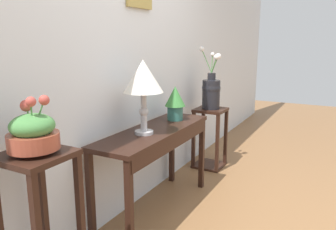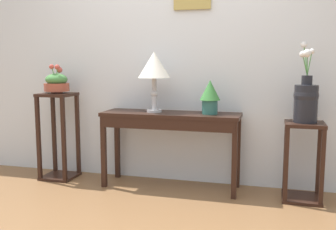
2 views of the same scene
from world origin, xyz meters
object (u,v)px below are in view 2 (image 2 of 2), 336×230
Objects in this scene: pedestal_stand_right at (303,162)px; potted_plant_on_console at (210,95)px; console_table at (170,124)px; pedestal_stand_left at (59,136)px; planter_bowl_wide_left at (57,83)px; flower_vase_tall_right at (306,98)px; table_lamp at (154,67)px.

potted_plant_on_console is at bearing 177.93° from pedestal_stand_right.
potted_plant_on_console is (0.37, 0.03, 0.28)m from console_table.
potted_plant_on_console is 0.35× the size of pedestal_stand_left.
pedestal_stand_right is (0.83, -0.03, -0.56)m from potted_plant_on_console.
planter_bowl_wide_left is at bearing -20.66° from pedestal_stand_left.
planter_bowl_wide_left is 0.42× the size of pedestal_stand_right.
pedestal_stand_left is 2.45m from flower_vase_tall_right.
pedestal_stand_right is at bearing -2.07° from potted_plant_on_console.
console_table is at bearing 179.76° from flower_vase_tall_right.
pedestal_stand_left reaches higher than pedestal_stand_right.
flower_vase_tall_right is (2.41, -0.02, -0.10)m from planter_bowl_wide_left.
table_lamp is at bearing 178.80° from pedestal_stand_right.
table_lamp is 0.59m from potted_plant_on_console.
pedestal_stand_left is 3.05× the size of planter_bowl_wide_left.
pedestal_stand_left is 0.55m from planter_bowl_wide_left.
table_lamp is at bearing 0.60° from planter_bowl_wide_left.
table_lamp is 0.83× the size of pedestal_stand_right.
potted_plant_on_console is at bearing 0.44° from planter_bowl_wide_left.
pedestal_stand_left is at bearing -179.57° from potted_plant_on_console.
console_table is 0.46m from potted_plant_on_console.
console_table is 1.90× the size of flower_vase_tall_right.
pedestal_stand_left is (-1.58, -0.01, -0.46)m from potted_plant_on_console.
flower_vase_tall_right is (2.41, -0.02, 0.46)m from pedestal_stand_left.
flower_vase_tall_right is (0.83, -0.03, -0.01)m from potted_plant_on_console.
table_lamp is at bearing 0.59° from pedestal_stand_left.
planter_bowl_wide_left is at bearing 179.57° from pedestal_stand_right.
pedestal_stand_left is at bearing 179.35° from console_table.
potted_plant_on_console is at bearing 177.90° from flower_vase_tall_right.
pedestal_stand_right is (2.41, -0.02, -0.65)m from planter_bowl_wide_left.
planter_bowl_wide_left is (0.00, -0.00, 0.55)m from pedestal_stand_left.
flower_vase_tall_right reaches higher than pedestal_stand_left.
table_lamp is at bearing 178.77° from flower_vase_tall_right.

